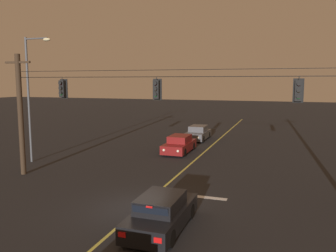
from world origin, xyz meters
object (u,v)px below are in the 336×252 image
traffic_light_leftmost (62,89)px  car_oncoming_lead (179,145)px  traffic_light_left_inner (156,89)px  car_waiting_near_lane (161,213)px  car_oncoming_trailing (198,133)px  traffic_light_centre (298,91)px  street_lamp_corner (31,89)px

traffic_light_leftmost → car_oncoming_lead: 11.35m
traffic_light_left_inner → car_waiting_near_lane: traffic_light_left_inner is taller
traffic_light_leftmost → car_oncoming_lead: traffic_light_leftmost is taller
traffic_light_left_inner → car_oncoming_trailing: traffic_light_left_inner is taller
traffic_light_left_inner → traffic_light_centre: (6.94, 0.00, 0.00)m
traffic_light_left_inner → car_oncoming_trailing: size_ratio=0.28×
traffic_light_leftmost → traffic_light_left_inner: 5.79m
car_oncoming_trailing → street_lamp_corner: street_lamp_corner is taller
car_waiting_near_lane → car_oncoming_trailing: same height
car_oncoming_trailing → street_lamp_corner: 16.36m
car_oncoming_trailing → street_lamp_corner: (-8.78, -13.03, 4.56)m
car_waiting_near_lane → car_oncoming_lead: same height
car_waiting_near_lane → car_oncoming_trailing: (-3.66, 20.71, -0.00)m
traffic_light_left_inner → street_lamp_corner: 10.83m
traffic_light_centre → car_waiting_near_lane: (-4.94, -4.78, -4.68)m
car_oncoming_lead → traffic_light_leftmost: bearing=-113.8°
traffic_light_leftmost → street_lamp_corner: (-4.64, 2.90, -0.12)m
car_oncoming_trailing → car_oncoming_lead: bearing=-89.6°
traffic_light_centre → car_oncoming_lead: 13.59m
car_oncoming_lead → car_oncoming_trailing: size_ratio=1.00×
traffic_light_left_inner → car_waiting_near_lane: bearing=-67.3°
car_oncoming_lead → traffic_light_left_inner: bearing=-80.3°
car_waiting_near_lane → car_oncoming_trailing: size_ratio=0.98×
traffic_light_left_inner → traffic_light_centre: same height
traffic_light_centre → car_oncoming_trailing: 18.70m
traffic_light_leftmost → traffic_light_centre: 12.73m
car_oncoming_trailing → street_lamp_corner: bearing=-124.0°
street_lamp_corner → car_waiting_near_lane: bearing=-31.7°
car_waiting_near_lane → street_lamp_corner: (-12.43, 7.68, 4.56)m
traffic_light_left_inner → traffic_light_leftmost: bearing=180.0°
traffic_light_centre → car_waiting_near_lane: size_ratio=0.28×
traffic_light_leftmost → car_oncoming_lead: size_ratio=0.28×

